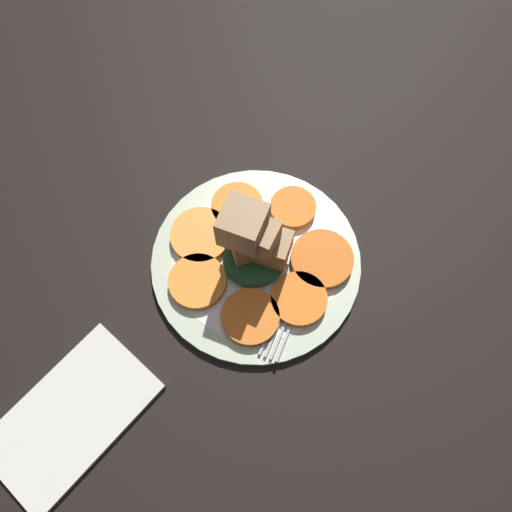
% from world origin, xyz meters
% --- Properties ---
extents(table_slab, '(1.20, 1.20, 0.02)m').
position_xyz_m(table_slab, '(0.00, 0.00, 0.01)').
color(table_slab, black).
rests_on(table_slab, ground).
extents(plate, '(0.25, 0.25, 0.01)m').
position_xyz_m(plate, '(0.00, 0.00, 0.03)').
color(plate, beige).
rests_on(plate, table_slab).
extents(carrot_slice_0, '(0.07, 0.07, 0.01)m').
position_xyz_m(carrot_slice_0, '(0.05, -0.06, 0.04)').
color(carrot_slice_0, orange).
rests_on(carrot_slice_0, plate).
extents(carrot_slice_1, '(0.06, 0.06, 0.01)m').
position_xyz_m(carrot_slice_1, '(0.08, 0.01, 0.04)').
color(carrot_slice_1, orange).
rests_on(carrot_slice_1, plate).
extents(carrot_slice_2, '(0.06, 0.06, 0.01)m').
position_xyz_m(carrot_slice_2, '(0.04, 0.06, 0.04)').
color(carrot_slice_2, orange).
rests_on(carrot_slice_2, plate).
extents(carrot_slice_3, '(0.07, 0.07, 0.01)m').
position_xyz_m(carrot_slice_3, '(-0.02, 0.07, 0.04)').
color(carrot_slice_3, '#F99439').
rests_on(carrot_slice_3, plate).
extents(carrot_slice_4, '(0.07, 0.07, 0.01)m').
position_xyz_m(carrot_slice_4, '(-0.07, 0.03, 0.04)').
color(carrot_slice_4, orange).
rests_on(carrot_slice_4, plate).
extents(carrot_slice_5, '(0.07, 0.07, 0.01)m').
position_xyz_m(carrot_slice_5, '(-0.06, -0.04, 0.04)').
color(carrot_slice_5, orange).
rests_on(carrot_slice_5, plate).
extents(carrot_slice_6, '(0.06, 0.06, 0.01)m').
position_xyz_m(carrot_slice_6, '(-0.01, -0.07, 0.04)').
color(carrot_slice_6, orange).
rests_on(carrot_slice_6, plate).
extents(center_pile, '(0.08, 0.08, 0.11)m').
position_xyz_m(center_pile, '(-0.00, 0.00, 0.08)').
color(center_pile, '#235128').
rests_on(center_pile, plate).
extents(fork, '(0.17, 0.07, 0.00)m').
position_xyz_m(fork, '(-0.00, -0.06, 0.03)').
color(fork, '#B2B2B7').
rests_on(fork, plate).
extents(napkin, '(0.18, 0.11, 0.01)m').
position_xyz_m(napkin, '(-0.26, 0.03, 0.02)').
color(napkin, silver).
rests_on(napkin, table_slab).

